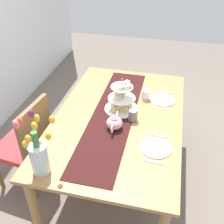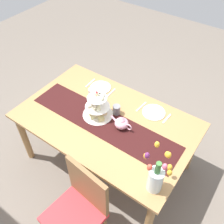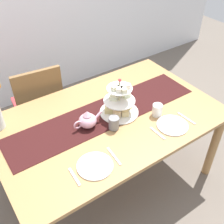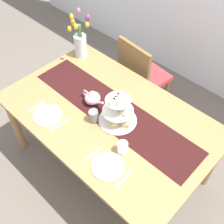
# 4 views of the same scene
# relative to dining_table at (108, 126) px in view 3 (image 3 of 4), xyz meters

# --- Properties ---
(ground_plane) EXTENTS (8.00, 8.00, 0.00)m
(ground_plane) POSITION_rel_dining_table_xyz_m (0.00, 0.00, -0.64)
(ground_plane) COLOR #6B6056
(dining_table) EXTENTS (1.71, 1.07, 0.73)m
(dining_table) POSITION_rel_dining_table_xyz_m (0.00, 0.00, 0.00)
(dining_table) COLOR #A37747
(dining_table) RESTS_ON ground_plane
(chair_left) EXTENTS (0.46, 0.46, 0.91)m
(chair_left) POSITION_rel_dining_table_xyz_m (-0.28, 0.76, -0.13)
(chair_left) COLOR brown
(chair_left) RESTS_ON ground_plane
(table_runner) EXTENTS (1.56, 0.35, 0.00)m
(table_runner) POSITION_rel_dining_table_xyz_m (0.00, 0.05, 0.09)
(table_runner) COLOR black
(table_runner) RESTS_ON dining_table
(tiered_cake_stand) EXTENTS (0.30, 0.30, 0.30)m
(tiered_cake_stand) POSITION_rel_dining_table_xyz_m (0.10, 0.00, 0.18)
(tiered_cake_stand) COLOR beige
(tiered_cake_stand) RESTS_ON table_runner
(teapot) EXTENTS (0.24, 0.13, 0.14)m
(teapot) POSITION_rel_dining_table_xyz_m (-0.18, 0.00, 0.15)
(teapot) COLOR #E5A8BC
(teapot) RESTS_ON table_runner
(dinner_plate_left) EXTENTS (0.23, 0.23, 0.01)m
(dinner_plate_left) POSITION_rel_dining_table_xyz_m (-0.33, -0.35, 0.09)
(dinner_plate_left) COLOR white
(dinner_plate_left) RESTS_ON dining_table
(fork_left) EXTENTS (0.02, 0.15, 0.01)m
(fork_left) POSITION_rel_dining_table_xyz_m (-0.48, -0.35, 0.09)
(fork_left) COLOR silver
(fork_left) RESTS_ON dining_table
(knife_left) EXTENTS (0.03, 0.17, 0.01)m
(knife_left) POSITION_rel_dining_table_xyz_m (-0.19, -0.35, 0.09)
(knife_left) COLOR silver
(knife_left) RESTS_ON dining_table
(dinner_plate_right) EXTENTS (0.23, 0.23, 0.01)m
(dinner_plate_right) POSITION_rel_dining_table_xyz_m (0.33, -0.35, 0.09)
(dinner_plate_right) COLOR white
(dinner_plate_right) RESTS_ON dining_table
(fork_right) EXTENTS (0.02, 0.15, 0.01)m
(fork_right) POSITION_rel_dining_table_xyz_m (0.19, -0.35, 0.09)
(fork_right) COLOR silver
(fork_right) RESTS_ON dining_table
(knife_right) EXTENTS (0.02, 0.17, 0.01)m
(knife_right) POSITION_rel_dining_table_xyz_m (0.48, -0.35, 0.09)
(knife_right) COLOR silver
(knife_right) RESTS_ON dining_table
(mug_grey) EXTENTS (0.08, 0.08, 0.09)m
(mug_grey) POSITION_rel_dining_table_xyz_m (-0.04, -0.13, 0.14)
(mug_grey) COLOR slate
(mug_grey) RESTS_ON table_runner
(mug_white_text) EXTENTS (0.08, 0.08, 0.09)m
(mug_white_text) POSITION_rel_dining_table_xyz_m (0.32, -0.19, 0.13)
(mug_white_text) COLOR white
(mug_white_text) RESTS_ON dining_table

